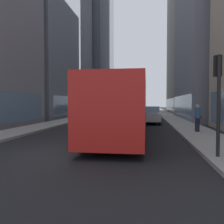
{
  "coord_description": "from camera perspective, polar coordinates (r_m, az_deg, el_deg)",
  "views": [
    {
      "loc": [
        2.51,
        -8.96,
        1.96
      ],
      "look_at": [
        0.48,
        5.12,
        1.4
      ],
      "focal_mm": 38.25,
      "sensor_mm": 36.0,
      "label": 1
    }
  ],
  "objects": [
    {
      "name": "building_right_far",
      "position": [
        53.27,
        19.24,
        21.38
      ],
      "size": [
        9.19,
        19.74,
        39.07
      ],
      "color": "gray",
      "rests_on": "ground"
    },
    {
      "name": "dalmatian_dog",
      "position": [
        10.16,
        -8.8,
        -5.96
      ],
      "size": [
        0.22,
        0.96,
        0.72
      ],
      "color": "white",
      "rests_on": "ground"
    },
    {
      "name": "sidewalk_left",
      "position": [
        44.76,
        -2.37,
        -0.17
      ],
      "size": [
        2.4,
        110.0,
        0.15
      ],
      "primitive_type": "cube",
      "color": "gray",
      "rests_on": "ground"
    },
    {
      "name": "sidewalk_right",
      "position": [
        44.12,
        12.35,
        -0.25
      ],
      "size": [
        2.4,
        110.0,
        0.15
      ],
      "primitive_type": "cube",
      "color": "gray",
      "rests_on": "ground"
    },
    {
      "name": "car_silver_sedan",
      "position": [
        22.6,
        8.93,
        -0.65
      ],
      "size": [
        1.88,
        4.77,
        1.62
      ],
      "color": "#B7BABF",
      "rests_on": "ground"
    },
    {
      "name": "box_truck",
      "position": [
        32.89,
        5.93,
        1.73
      ],
      "size": [
        2.3,
        7.5,
        3.05
      ],
      "color": "#A51919",
      "rests_on": "ground"
    },
    {
      "name": "pedestrian_with_handbag",
      "position": [
        15.85,
        19.75,
        -1.31
      ],
      "size": [
        0.45,
        0.34,
        1.69
      ],
      "color": "#1E1E2D",
      "rests_on": "sidewalk_right"
    },
    {
      "name": "traffic_light_near",
      "position": [
        8.81,
        24.04,
        5.17
      ],
      "size": [
        0.24,
        0.41,
        3.4
      ],
      "color": "black",
      "rests_on": "sidewalk_right"
    },
    {
      "name": "building_left_far",
      "position": [
        59.4,
        -6.43,
        17.54
      ],
      "size": [
        11.06,
        19.52,
        35.29
      ],
      "color": "#4C515B",
      "rests_on": "ground"
    },
    {
      "name": "ground_plane",
      "position": [
        44.08,
        4.94,
        -0.31
      ],
      "size": [
        120.0,
        120.0,
        0.0
      ],
      "primitive_type": "plane",
      "color": "black"
    },
    {
      "name": "car_red_coupe",
      "position": [
        45.56,
        3.54,
        0.82
      ],
      "size": [
        1.85,
        4.65,
        1.62
      ],
      "color": "red",
      "rests_on": "ground"
    },
    {
      "name": "transit_bus",
      "position": [
        13.45,
        2.61,
        1.48
      ],
      "size": [
        2.78,
        11.53,
        3.05
      ],
      "color": "red",
      "rests_on": "ground"
    },
    {
      "name": "car_yellow_taxi",
      "position": [
        52.06,
        4.12,
        0.99
      ],
      "size": [
        1.93,
        4.03,
        1.62
      ],
      "color": "yellow",
      "rests_on": "ground"
    },
    {
      "name": "car_grey_wagon",
      "position": [
        30.05,
        -1.97,
        0.08
      ],
      "size": [
        1.75,
        4.15,
        1.62
      ],
      "color": "slate",
      "rests_on": "ground"
    }
  ]
}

